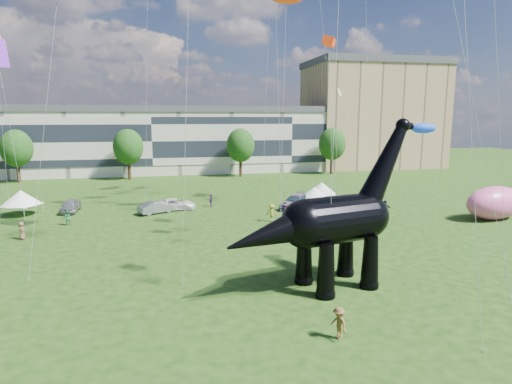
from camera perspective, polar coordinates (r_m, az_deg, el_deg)
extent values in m
plane|color=#16330C|center=(27.97, 0.22, -13.09)|extent=(220.00, 220.00, 0.00)
cube|color=beige|center=(87.35, -13.58, 6.44)|extent=(78.00, 11.00, 12.00)
cube|color=tan|center=(100.94, 15.15, 9.66)|extent=(28.00, 18.00, 22.00)
cylinder|color=#382314|center=(82.50, -29.09, 2.20)|extent=(0.56, 0.56, 3.20)
ellipsoid|color=#14380F|center=(82.10, -29.37, 5.46)|extent=(5.20, 5.20, 6.24)
cylinder|color=#382314|center=(79.01, -16.53, 2.76)|extent=(0.56, 0.56, 3.20)
ellipsoid|color=#14380F|center=(78.59, -16.70, 6.17)|extent=(5.20, 5.20, 6.24)
cylinder|color=#382314|center=(79.86, -2.07, 3.24)|extent=(0.56, 0.56, 3.20)
ellipsoid|color=#14380F|center=(79.44, -2.09, 6.62)|extent=(5.20, 5.20, 6.24)
cylinder|color=#382314|center=(84.75, 10.04, 3.48)|extent=(0.56, 0.56, 3.20)
ellipsoid|color=#14380F|center=(84.35, 10.14, 6.67)|extent=(5.20, 5.20, 6.24)
cone|color=black|center=(26.86, 9.33, -10.29)|extent=(1.44, 1.44, 3.43)
sphere|color=black|center=(27.41, 9.24, -13.26)|extent=(1.26, 1.26, 1.26)
cone|color=black|center=(28.82, 6.42, -8.80)|extent=(1.44, 1.44, 3.43)
sphere|color=black|center=(29.34, 6.36, -11.59)|extent=(1.26, 1.26, 1.26)
cone|color=black|center=(28.88, 14.98, -9.04)|extent=(1.44, 1.44, 3.43)
sphere|color=black|center=(29.40, 14.84, -11.83)|extent=(1.26, 1.26, 1.26)
cone|color=black|center=(30.72, 11.89, -7.76)|extent=(1.44, 1.44, 3.43)
sphere|color=black|center=(31.20, 11.79, -10.40)|extent=(1.26, 1.26, 1.26)
cylinder|color=black|center=(27.94, 10.69, -3.65)|extent=(5.41, 4.17, 3.09)
sphere|color=black|center=(26.61, 6.52, -4.22)|extent=(3.09, 3.09, 3.09)
sphere|color=black|center=(29.41, 14.46, -3.11)|extent=(2.97, 2.97, 2.97)
cone|color=black|center=(29.78, 16.79, 3.41)|extent=(4.60, 2.72, 6.06)
sphere|color=black|center=(30.58, 18.99, 8.39)|extent=(0.96, 0.96, 0.96)
cylinder|color=black|center=(30.83, 19.44, 8.27)|extent=(0.90, 0.68, 0.50)
cone|color=black|center=(25.56, 2.01, -5.65)|extent=(6.45, 3.81, 3.36)
imported|color=#B3B4B8|center=(54.35, -23.52, -1.69)|extent=(1.87, 4.44, 1.50)
imported|color=gray|center=(50.50, -13.13, -2.02)|extent=(4.39, 3.32, 1.39)
imported|color=white|center=(51.99, -10.70, -1.62)|extent=(5.08, 2.90, 1.33)
imported|color=#595960|center=(52.09, 5.36, -1.29)|extent=(5.54, 5.79, 1.65)
cube|color=white|center=(53.55, 7.75, -0.82)|extent=(3.54, 3.54, 0.11)
cone|color=white|center=(53.42, 7.76, -0.05)|extent=(4.49, 4.49, 1.38)
cylinder|color=#999999|center=(52.42, 6.31, -1.59)|extent=(0.06, 0.06, 1.01)
cylinder|color=#999999|center=(52.39, 9.12, -1.66)|extent=(0.06, 0.06, 1.01)
cylinder|color=#999999|center=(54.94, 6.41, -1.06)|extent=(0.06, 0.06, 1.01)
cylinder|color=#999999|center=(54.92, 9.10, -1.13)|extent=(0.06, 0.06, 1.01)
cube|color=white|center=(56.53, 8.70, -0.21)|extent=(3.10, 3.10, 0.12)
cone|color=white|center=(56.40, 8.72, 0.57)|extent=(3.92, 3.92, 1.46)
cylinder|color=#999999|center=(54.96, 7.74, -1.05)|extent=(0.06, 0.06, 1.07)
cylinder|color=#999999|center=(55.77, 10.44, -0.97)|extent=(0.06, 0.06, 1.07)
cylinder|color=#999999|center=(57.54, 6.99, -0.54)|extent=(0.06, 0.06, 1.07)
cylinder|color=#999999|center=(58.31, 9.58, -0.46)|extent=(0.06, 0.06, 1.07)
cube|color=white|center=(54.91, -28.78, -1.52)|extent=(4.28, 4.28, 0.13)
cone|color=white|center=(54.76, -28.86, -0.63)|extent=(5.42, 5.42, 1.63)
cylinder|color=#999999|center=(54.91, -30.95, -2.35)|extent=(0.07, 0.07, 1.19)
cylinder|color=#999999|center=(52.92, -28.52, -2.55)|extent=(0.07, 0.07, 1.19)
cylinder|color=#999999|center=(57.13, -28.92, -1.74)|extent=(0.07, 0.07, 1.19)
cylinder|color=#999999|center=(55.22, -26.51, -1.91)|extent=(0.07, 0.07, 1.19)
ellipsoid|color=#EB5B9B|center=(52.86, 29.23, -1.27)|extent=(7.81, 4.86, 3.64)
imported|color=#327D46|center=(47.99, -23.92, -3.13)|extent=(0.91, 0.80, 1.58)
imported|color=olive|center=(45.37, 2.08, -2.79)|extent=(1.34, 0.93, 1.89)
imported|color=#885E44|center=(44.19, -28.77, -4.54)|extent=(0.92, 0.96, 1.65)
imported|color=brown|center=(22.62, 10.96, -16.80)|extent=(0.90, 1.21, 1.67)
imported|color=black|center=(51.13, 16.79, -1.93)|extent=(1.26, 1.44, 1.58)
imported|color=#562C63|center=(53.14, -6.02, -1.13)|extent=(0.78, 0.98, 1.55)
imported|color=#2A529B|center=(37.09, 8.79, -5.93)|extent=(0.70, 0.76, 1.75)
cube|color=#FF380D|center=(54.36, 9.70, 19.14)|extent=(2.56, 3.19, 1.18)
plane|color=white|center=(70.46, 11.10, 12.92)|extent=(1.13, 1.33, 1.20)
ellipsoid|color=blue|center=(60.90, 21.43, 7.92)|extent=(3.78, 3.33, 1.37)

